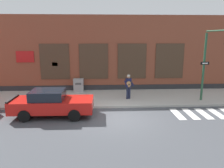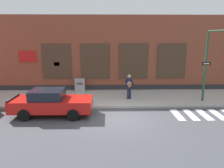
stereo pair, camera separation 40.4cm
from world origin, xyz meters
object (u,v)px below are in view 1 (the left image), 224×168
at_px(busker, 129,85).
at_px(utility_box, 79,85).
at_px(traffic_light, 214,53).
at_px(red_car, 52,103).

distance_m(busker, utility_box, 4.48).
relative_size(busker, traffic_light, 0.36).
bearing_deg(traffic_light, busker, 162.83).
bearing_deg(red_car, utility_box, 78.85).
relative_size(red_car, traffic_light, 0.96).
distance_m(busker, traffic_light, 5.84).
bearing_deg(busker, red_car, -149.72).
distance_m(red_car, utility_box, 5.28).
relative_size(busker, utility_box, 1.66).
xyz_separation_m(red_car, busker, (4.78, 2.79, 0.36)).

